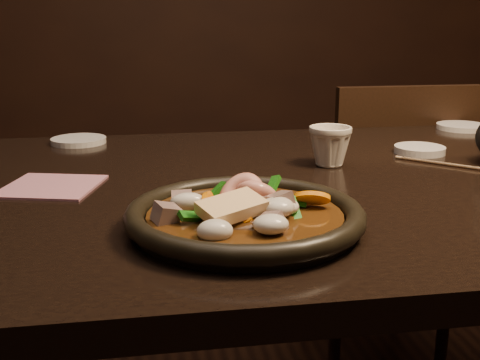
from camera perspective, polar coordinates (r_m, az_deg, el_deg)
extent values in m
cube|color=black|center=(1.09, 14.64, -0.50)|extent=(1.60, 0.90, 0.04)
cylinder|color=black|center=(1.51, -19.54, -11.71)|extent=(0.06, 0.06, 0.71)
cube|color=black|center=(1.84, 12.60, -4.37)|extent=(0.40, 0.40, 0.04)
cylinder|color=black|center=(2.12, 14.79, -8.10)|extent=(0.03, 0.03, 0.39)
cylinder|color=black|center=(1.86, 18.83, -11.90)|extent=(0.03, 0.03, 0.39)
cylinder|color=black|center=(2.02, 6.21, -8.90)|extent=(0.03, 0.03, 0.39)
cylinder|color=black|center=(1.74, 9.05, -13.18)|extent=(0.03, 0.03, 0.39)
cube|color=black|center=(1.62, 15.38, 1.18)|extent=(0.38, 0.03, 0.42)
cylinder|color=black|center=(0.78, 0.46, -4.17)|extent=(0.29, 0.29, 0.01)
torus|color=black|center=(0.78, 0.46, -3.24)|extent=(0.31, 0.31, 0.03)
cylinder|color=#391F0A|center=(0.78, 0.46, -3.55)|extent=(0.26, 0.26, 0.01)
ellipsoid|color=#391F0A|center=(0.78, 0.46, -3.55)|extent=(0.14, 0.13, 0.04)
torus|color=#D79987|center=(0.80, 0.11, -1.58)|extent=(0.09, 0.09, 0.06)
torus|color=#D79987|center=(0.82, 1.59, -1.65)|extent=(0.08, 0.08, 0.06)
cube|color=gray|center=(0.75, -7.02, -3.25)|extent=(0.04, 0.04, 0.03)
cube|color=gray|center=(0.72, 2.90, -4.32)|extent=(0.05, 0.04, 0.04)
cube|color=gray|center=(0.83, -5.50, -2.12)|extent=(0.03, 0.03, 0.03)
cube|color=gray|center=(0.78, 1.79, -2.86)|extent=(0.04, 0.04, 0.03)
cube|color=gray|center=(0.77, 3.86, -2.16)|extent=(0.04, 0.04, 0.03)
cube|color=gray|center=(0.78, 0.73, -3.16)|extent=(0.04, 0.04, 0.02)
cube|color=gray|center=(0.77, 0.46, -2.71)|extent=(0.04, 0.04, 0.04)
cylinder|color=orange|center=(0.79, -2.97, -2.12)|extent=(0.03, 0.05, 0.05)
cylinder|color=orange|center=(0.77, 2.92, -3.16)|extent=(0.06, 0.06, 0.03)
cylinder|color=orange|center=(0.80, 6.84, -1.71)|extent=(0.06, 0.05, 0.04)
cylinder|color=orange|center=(0.74, -0.48, -3.45)|extent=(0.06, 0.06, 0.04)
cube|color=#1A6112|center=(0.83, 3.02, -0.78)|extent=(0.03, 0.04, 0.03)
cube|color=#1A6112|center=(0.83, 0.25, -1.64)|extent=(0.05, 0.02, 0.03)
cube|color=#1A6112|center=(0.75, -4.34, -3.47)|extent=(0.04, 0.03, 0.02)
cube|color=#1A6112|center=(0.85, -2.49, -1.27)|extent=(0.04, 0.03, 0.03)
cube|color=#1A6112|center=(0.81, 4.70, -2.21)|extent=(0.05, 0.02, 0.02)
cube|color=#1A6112|center=(0.78, 5.08, -2.78)|extent=(0.01, 0.04, 0.03)
ellipsoid|color=beige|center=(0.77, 4.35, -2.51)|extent=(0.03, 0.04, 0.02)
ellipsoid|color=beige|center=(0.70, -2.40, -4.85)|extent=(0.04, 0.03, 0.03)
ellipsoid|color=beige|center=(0.78, -4.97, -2.09)|extent=(0.05, 0.03, 0.02)
ellipsoid|color=beige|center=(0.75, 3.60, -2.59)|extent=(0.04, 0.04, 0.03)
ellipsoid|color=beige|center=(0.70, 2.94, -4.21)|extent=(0.04, 0.04, 0.02)
ellipsoid|color=beige|center=(0.77, 0.05, -3.13)|extent=(0.04, 0.04, 0.03)
cube|color=#FFD798|center=(0.74, -0.79, -2.59)|extent=(0.09, 0.08, 0.03)
cylinder|color=silver|center=(1.27, 16.67, 2.77)|extent=(0.10, 0.10, 0.01)
cylinder|color=silver|center=(1.36, -15.05, 3.64)|extent=(0.12, 0.12, 0.01)
cylinder|color=silver|center=(1.58, 20.30, 4.77)|extent=(0.12, 0.12, 0.01)
imported|color=silver|center=(1.12, 8.52, 3.33)|extent=(0.10, 0.10, 0.08)
cylinder|color=#A2805C|center=(1.17, 19.70, 1.32)|extent=(0.15, 0.15, 0.01)
cylinder|color=#A2805C|center=(1.18, 19.21, 1.40)|extent=(0.15, 0.15, 0.01)
cube|color=#A86777|center=(1.02, -17.44, -0.57)|extent=(0.18, 0.18, 0.00)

